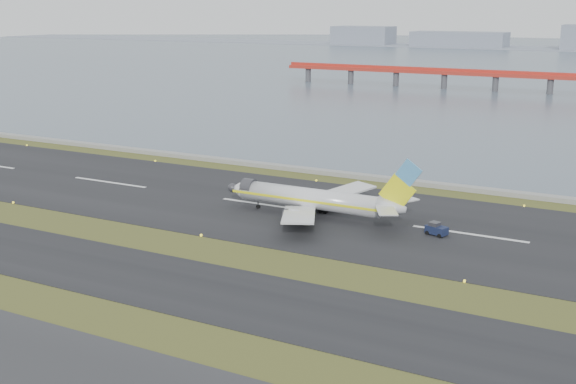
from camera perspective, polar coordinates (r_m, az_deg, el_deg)
name	(u,v)px	position (r m, az deg, el deg)	size (l,w,h in m)	color
ground	(175,249)	(117.85, -8.95, -4.50)	(1000.00, 1000.00, 0.00)	#344016
taxiway_strip	(125,273)	(109.09, -12.73, -6.23)	(1000.00, 18.00, 0.10)	black
runway_strip	(267,205)	(141.80, -1.70, -1.04)	(1000.00, 45.00, 0.10)	black
seawall	(330,173)	(167.61, 3.37, 1.53)	(1000.00, 2.50, 1.00)	gray
bay_water	(567,62)	(554.15, 21.16, 9.58)	(1400.00, 800.00, 1.30)	#4E5C70
red_pier	(551,78)	(343.40, 20.07, 8.48)	(260.00, 5.00, 10.20)	red
airliner	(317,199)	(132.85, 2.27, -0.59)	(38.52, 32.89, 12.80)	silver
pushback_tug	(436,229)	(125.59, 11.64, -2.89)	(4.03, 3.00, 2.30)	#151D3B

